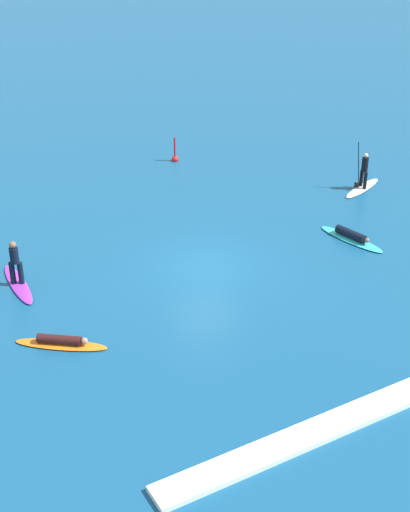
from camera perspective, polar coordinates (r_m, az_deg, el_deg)
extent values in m
plane|color=navy|center=(29.24, 0.00, -0.86)|extent=(120.00, 120.00, 0.00)
ellipsoid|color=orange|center=(25.27, -10.91, -6.65)|extent=(2.86, 2.37, 0.09)
cylinder|color=#381414|center=(25.17, -11.06, -6.27)|extent=(1.36, 1.14, 0.31)
sphere|color=#A37556|center=(24.92, -9.18, -6.42)|extent=(0.32, 0.32, 0.23)
ellipsoid|color=purple|center=(28.90, -14.06, -2.08)|extent=(0.68, 3.23, 0.11)
cylinder|color=black|center=(28.70, -14.48, -1.24)|extent=(0.21, 0.21, 0.87)
cylinder|color=black|center=(28.61, -13.88, -1.26)|extent=(0.21, 0.21, 0.87)
cylinder|color=black|center=(28.30, -14.36, 0.05)|extent=(0.34, 0.34, 0.62)
sphere|color=brown|center=(28.10, -14.46, 0.83)|extent=(0.27, 0.27, 0.26)
ellipsoid|color=white|center=(36.73, 11.91, 5.09)|extent=(2.94, 1.61, 0.10)
cylinder|color=black|center=(36.69, 11.84, 5.85)|extent=(0.22, 0.22, 0.82)
cylinder|color=black|center=(36.42, 12.12, 5.64)|extent=(0.22, 0.22, 0.82)
cylinder|color=black|center=(36.27, 12.10, 6.84)|extent=(0.40, 0.40, 0.69)
sphere|color=beige|center=(36.11, 12.18, 7.50)|extent=(0.28, 0.28, 0.21)
cylinder|color=black|center=(36.26, 11.63, 6.83)|extent=(0.15, 0.28, 2.25)
cube|color=black|center=(36.67, 11.47, 5.29)|extent=(0.13, 0.21, 0.32)
ellipsoid|color=#33C6CC|center=(31.80, 11.10, 1.27)|extent=(1.37, 3.23, 0.10)
cylinder|color=black|center=(31.72, 11.06, 1.66)|extent=(0.66, 1.47, 0.36)
sphere|color=brown|center=(31.29, 12.25, 1.18)|extent=(0.25, 0.25, 0.21)
sphere|color=red|center=(39.33, -2.30, 7.39)|extent=(0.36, 0.36, 0.36)
cylinder|color=red|center=(39.13, -2.32, 8.14)|extent=(0.10, 0.10, 1.29)
cube|color=white|center=(22.74, 12.46, -11.33)|extent=(14.01, 0.90, 0.18)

